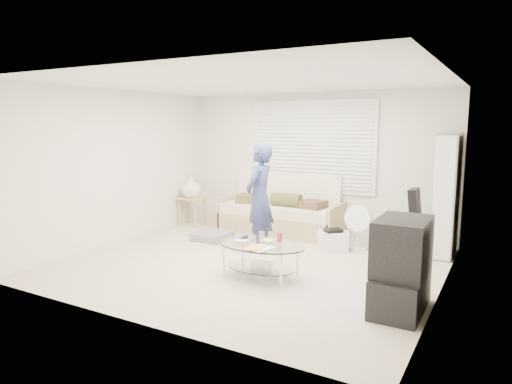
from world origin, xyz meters
The scene contains 13 objects.
ground centered at (0.00, 0.00, 0.00)m, with size 5.00×5.00×0.00m, color #B9A690.
room_shell centered at (0.00, 0.48, 1.63)m, with size 5.02×4.52×2.51m.
window_blinds centered at (0.00, 2.20, 1.55)m, with size 2.32×0.08×1.62m.
futon_sofa centered at (-0.44, 1.88, 0.35)m, with size 2.21×0.89×1.08m.
grey_floor_pillow centered at (-1.22, 0.82, 0.06)m, with size 0.56×0.56×0.13m, color gray.
side_table centered at (-2.22, 1.57, 0.70)m, with size 0.48×0.38×0.95m.
bookshelf centered at (2.32, 1.76, 0.91)m, with size 0.29×0.77×1.82m.
guitar_case centered at (1.95, 1.48, 0.44)m, with size 0.36×0.37×1.00m.
floor_fan centered at (1.10, 1.47, 0.42)m, with size 0.43×0.29×0.71m.
storage_bin centered at (0.78, 1.23, 0.15)m, with size 0.55×0.46×0.33m.
tv_unit centered at (2.20, -0.65, 0.48)m, with size 0.51×0.91×0.99m.
coffee_table centered at (0.41, -0.45, 0.35)m, with size 1.20×0.76×0.56m.
standing_person centered at (-0.20, 0.64, 0.83)m, with size 0.60×0.40×1.66m, color navy.
Camera 1 is at (3.12, -5.39, 1.95)m, focal length 32.00 mm.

